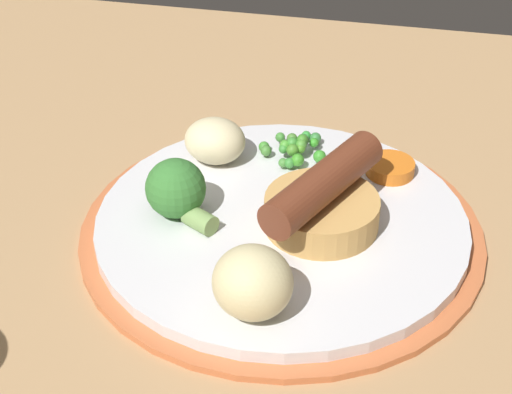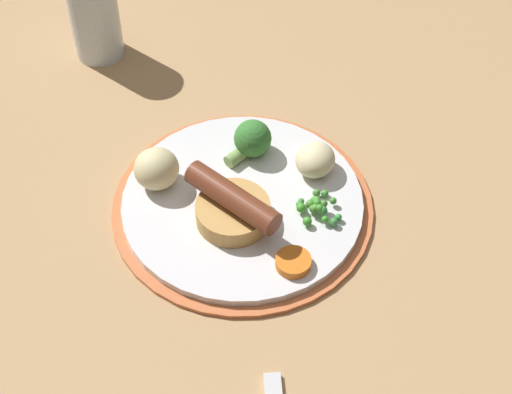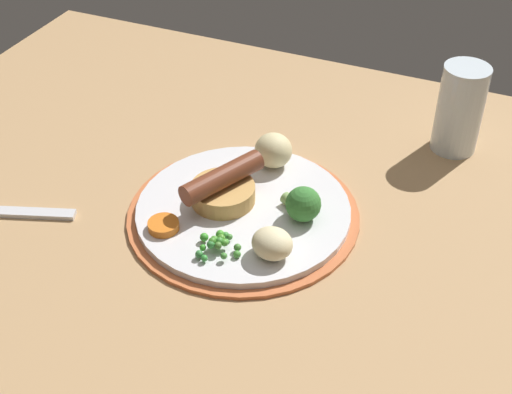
{
  "view_description": "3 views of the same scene",
  "coord_description": "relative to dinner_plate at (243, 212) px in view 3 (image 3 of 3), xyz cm",
  "views": [
    {
      "loc": [
        -8.17,
        44.66,
        39.74
      ],
      "look_at": [
        1.54,
        -0.97,
        6.94
      ],
      "focal_mm": 60.0,
      "sensor_mm": 36.0,
      "label": 1
    },
    {
      "loc": [
        -56.95,
        -19.71,
        73.72
      ],
      "look_at": [
        -0.39,
        -3.95,
        5.9
      ],
      "focal_mm": 60.0,
      "sensor_mm": 36.0,
      "label": 2
    },
    {
      "loc": [
        27.69,
        -62.88,
        58.49
      ],
      "look_at": [
        1.93,
        -2.92,
        6.96
      ],
      "focal_mm": 50.0,
      "sensor_mm": 36.0,
      "label": 3
    }
  ],
  "objects": [
    {
      "name": "dining_table",
      "position": [
        -0.0,
        2.33,
        -2.07
      ],
      "size": [
        110.0,
        80.0,
        3.0
      ],
      "primitive_type": "cube",
      "color": "tan",
      "rests_on": "ground"
    },
    {
      "name": "dinner_plate",
      "position": [
        0.0,
        0.0,
        0.0
      ],
      "size": [
        28.18,
        28.18,
        1.4
      ],
      "color": "#CC6B3D",
      "rests_on": "dining_table"
    },
    {
      "name": "sausage_pudding",
      "position": [
        -2.78,
        0.2,
        2.81
      ],
      "size": [
        7.84,
        11.21,
        4.82
      ],
      "rotation": [
        0.0,
        0.0,
        1.13
      ],
      "color": "tan",
      "rests_on": "dinner_plate"
    },
    {
      "name": "pea_pile",
      "position": [
        0.5,
        -8.0,
        1.75
      ],
      "size": [
        5.39,
        5.08,
        1.81
      ],
      "color": "#489A32",
      "rests_on": "dinner_plate"
    },
    {
      "name": "broccoli_floret_near",
      "position": [
        7.15,
        0.97,
        2.86
      ],
      "size": [
        5.51,
        4.48,
        4.21
      ],
      "rotation": [
        0.0,
        0.0,
        5.77
      ],
      "color": "#387A33",
      "rests_on": "dinner_plate"
    },
    {
      "name": "potato_chunk_0",
      "position": [
        0.44,
        9.55,
        3.07
      ],
      "size": [
        6.77,
        6.74,
        4.46
      ],
      "primitive_type": "ellipsoid",
      "rotation": [
        0.0,
        0.0,
        2.55
      ],
      "color": "beige",
      "rests_on": "dinner_plate"
    },
    {
      "name": "potato_chunk_1",
      "position": [
        6.37,
        -6.44,
        2.52
      ],
      "size": [
        5.46,
        5.13,
        3.37
      ],
      "primitive_type": "ellipsoid",
      "rotation": [
        0.0,
        0.0,
        1.37
      ],
      "color": "beige",
      "rests_on": "dinner_plate"
    },
    {
      "name": "carrot_slice_1",
      "position": [
        -6.86,
        -7.3,
        1.32
      ],
      "size": [
        4.73,
        4.73,
        0.98
      ],
      "primitive_type": "cylinder",
      "rotation": [
        0.0,
        0.0,
        5.09
      ],
      "color": "orange",
      "rests_on": "dinner_plate"
    },
    {
      "name": "fork",
      "position": [
        -27.2,
        -11.24,
        -0.27
      ],
      "size": [
        17.5,
        7.51,
        0.6
      ],
      "primitive_type": "cube",
      "rotation": [
        0.0,
        0.0,
        0.34
      ],
      "color": "silver",
      "rests_on": "dining_table"
    },
    {
      "name": "drinking_glass",
      "position": [
        20.44,
        24.89,
        5.58
      ],
      "size": [
        6.13,
        6.13,
        12.3
      ],
      "primitive_type": "cylinder",
      "color": "silver",
      "rests_on": "dining_table"
    }
  ]
}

